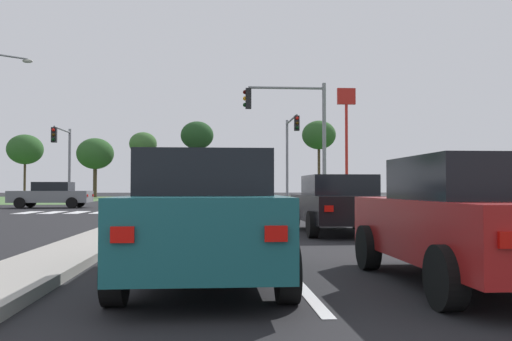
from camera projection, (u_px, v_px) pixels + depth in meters
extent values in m
plane|color=black|center=(172.00, 208.00, 31.41)|extent=(200.00, 200.00, 0.00)
cube|color=#385B2D|center=(431.00, 199.00, 57.75)|extent=(35.00, 35.00, 0.01)
cube|color=gray|center=(108.00, 236.00, 12.48)|extent=(1.20, 22.00, 0.14)
cube|color=#ADA89E|center=(191.00, 198.00, 56.33)|extent=(1.20, 36.00, 0.14)
cube|color=silver|center=(310.00, 297.00, 5.86)|extent=(0.14, 2.00, 0.01)
cube|color=silver|center=(262.00, 242.00, 11.84)|extent=(0.14, 2.00, 0.01)
cube|color=silver|center=(246.00, 224.00, 17.82)|extent=(0.14, 2.00, 0.01)
cube|color=silver|center=(238.00, 215.00, 23.80)|extent=(0.14, 2.00, 0.01)
cube|color=silver|center=(234.00, 209.00, 29.78)|extent=(0.14, 2.00, 0.01)
cube|color=silver|center=(385.00, 233.00, 13.99)|extent=(0.14, 24.00, 0.01)
cube|color=silver|center=(244.00, 214.00, 24.72)|extent=(6.40, 0.50, 0.01)
cube|color=silver|center=(28.00, 213.00, 25.75)|extent=(0.70, 2.80, 0.01)
cube|color=silver|center=(53.00, 212.00, 25.84)|extent=(0.70, 2.80, 0.01)
cube|color=silver|center=(78.00, 212.00, 25.92)|extent=(0.70, 2.80, 0.01)
cube|color=silver|center=(102.00, 212.00, 26.01)|extent=(0.70, 2.80, 0.01)
cube|color=silver|center=(126.00, 212.00, 26.10)|extent=(0.70, 2.80, 0.01)
cube|color=silver|center=(150.00, 212.00, 26.18)|extent=(0.70, 2.80, 0.01)
cube|color=black|center=(337.00, 208.00, 14.29)|extent=(1.84, 4.51, 0.67)
cube|color=black|center=(338.00, 185.00, 14.16)|extent=(1.62, 2.07, 0.52)
cube|color=red|center=(329.00, 209.00, 11.98)|extent=(0.20, 0.04, 0.14)
cube|color=red|center=(391.00, 208.00, 12.08)|extent=(0.20, 0.04, 0.14)
cylinder|color=black|center=(295.00, 218.00, 15.65)|extent=(0.22, 0.64, 0.64)
cylinder|color=black|center=(357.00, 217.00, 15.79)|extent=(0.22, 0.64, 0.64)
cylinder|color=black|center=(312.00, 224.00, 12.78)|extent=(0.22, 0.64, 0.64)
cylinder|color=black|center=(389.00, 224.00, 12.91)|extent=(0.22, 0.64, 0.64)
cube|color=#19565B|center=(205.00, 225.00, 6.96)|extent=(1.73, 4.56, 0.78)
cube|color=black|center=(205.00, 174.00, 6.83)|extent=(1.53, 2.10, 0.52)
cube|color=red|center=(122.00, 235.00, 4.61)|extent=(0.20, 0.04, 0.14)
cube|color=red|center=(276.00, 234.00, 4.71)|extent=(0.20, 0.04, 0.14)
cylinder|color=black|center=(150.00, 244.00, 8.33)|extent=(0.22, 0.64, 0.64)
cylinder|color=black|center=(262.00, 243.00, 8.46)|extent=(0.22, 0.64, 0.64)
cylinder|color=black|center=(115.00, 274.00, 5.42)|extent=(0.22, 0.64, 0.64)
cylinder|color=black|center=(287.00, 272.00, 5.55)|extent=(0.22, 0.64, 0.64)
cube|color=#A31919|center=(472.00, 229.00, 6.62)|extent=(1.82, 4.15, 0.72)
cube|color=black|center=(477.00, 178.00, 6.49)|extent=(1.60, 1.91, 0.52)
cube|color=red|center=(510.00, 240.00, 4.48)|extent=(0.20, 0.04, 0.14)
cylinder|color=black|center=(368.00, 247.00, 7.86)|extent=(0.22, 0.64, 0.64)
cylinder|color=black|center=(489.00, 246.00, 8.00)|extent=(0.22, 0.64, 0.64)
cylinder|color=black|center=(446.00, 278.00, 5.21)|extent=(0.22, 0.64, 0.64)
cube|color=slate|center=(51.00, 197.00, 31.95)|extent=(4.55, 1.82, 0.68)
cube|color=black|center=(53.00, 186.00, 31.98)|extent=(2.09, 1.60, 0.52)
cube|color=red|center=(88.00, 196.00, 31.43)|extent=(0.04, 0.20, 0.14)
cube|color=red|center=(93.00, 195.00, 32.81)|extent=(0.04, 0.20, 0.14)
cylinder|color=black|center=(20.00, 203.00, 30.92)|extent=(0.64, 0.22, 0.64)
cylinder|color=black|center=(31.00, 202.00, 32.73)|extent=(0.64, 0.22, 0.64)
cylinder|color=black|center=(72.00, 203.00, 31.14)|extent=(0.64, 0.22, 0.64)
cylinder|color=black|center=(80.00, 202.00, 32.95)|extent=(0.64, 0.22, 0.64)
cube|color=navy|center=(485.00, 196.00, 30.67)|extent=(4.57, 1.72, 0.76)
cube|color=black|center=(482.00, 185.00, 30.68)|extent=(2.10, 1.52, 0.52)
cube|color=red|center=(440.00, 195.00, 31.15)|extent=(0.04, 0.20, 0.14)
cube|color=red|center=(450.00, 195.00, 29.85)|extent=(0.04, 0.20, 0.14)
cylinder|color=black|center=(502.00, 203.00, 31.63)|extent=(0.64, 0.22, 0.64)
cylinder|color=black|center=(453.00, 203.00, 31.41)|extent=(0.64, 0.22, 0.64)
cylinder|color=black|center=(467.00, 204.00, 29.69)|extent=(0.64, 0.22, 0.64)
cylinder|color=gray|center=(287.00, 162.00, 38.66)|extent=(0.18, 0.18, 6.03)
cylinder|color=gray|center=(292.00, 120.00, 36.44)|extent=(0.12, 4.62, 0.12)
cube|color=black|center=(297.00, 123.00, 34.12)|extent=(0.32, 0.26, 0.95)
sphere|color=red|center=(297.00, 118.00, 33.97)|extent=(0.20, 0.20, 0.20)
sphere|color=#3A2405|center=(297.00, 123.00, 33.96)|extent=(0.20, 0.20, 0.20)
sphere|color=black|center=(297.00, 128.00, 33.95)|extent=(0.20, 0.20, 0.20)
cylinder|color=gray|center=(69.00, 167.00, 37.50)|extent=(0.18, 0.18, 5.27)
cylinder|color=gray|center=(62.00, 130.00, 35.75)|extent=(0.12, 3.67, 0.12)
cube|color=black|center=(54.00, 135.00, 33.90)|extent=(0.32, 0.26, 0.95)
sphere|color=red|center=(53.00, 130.00, 33.75)|extent=(0.20, 0.20, 0.20)
sphere|color=#3A2405|center=(53.00, 135.00, 33.74)|extent=(0.20, 0.20, 0.20)
sphere|color=black|center=(53.00, 139.00, 33.73)|extent=(0.20, 0.20, 0.20)
cylinder|color=gray|center=(324.00, 148.00, 25.50)|extent=(0.18, 0.18, 6.13)
cylinder|color=gray|center=(286.00, 88.00, 25.46)|extent=(3.59, 0.12, 0.12)
cube|color=black|center=(248.00, 99.00, 25.31)|extent=(0.26, 0.32, 0.95)
sphere|color=#360503|center=(245.00, 92.00, 25.31)|extent=(0.20, 0.20, 0.20)
sphere|color=orange|center=(245.00, 98.00, 25.30)|extent=(0.20, 0.20, 0.20)
sphere|color=black|center=(245.00, 105.00, 25.29)|extent=(0.20, 0.20, 0.20)
cylinder|color=gray|center=(7.00, 56.00, 27.62)|extent=(1.67, 1.28, 0.10)
ellipsoid|color=#B2B2A8|center=(28.00, 61.00, 28.27)|extent=(0.56, 0.28, 0.20)
cylinder|color=#4C4C4C|center=(182.00, 196.00, 43.12)|extent=(0.16, 0.16, 0.81)
cylinder|color=#232833|center=(182.00, 185.00, 43.15)|extent=(0.34, 0.34, 0.85)
sphere|color=tan|center=(182.00, 178.00, 43.16)|extent=(0.24, 0.24, 0.24)
cylinder|color=red|center=(347.00, 152.00, 53.12)|extent=(0.28, 0.28, 9.39)
cube|color=red|center=(346.00, 96.00, 53.29)|extent=(1.80, 0.30, 1.60)
torus|color=yellow|center=(342.00, 97.00, 53.43)|extent=(0.96, 0.16, 0.96)
torus|color=yellow|center=(350.00, 97.00, 53.49)|extent=(0.96, 0.16, 0.96)
cylinder|color=#423323|center=(25.00, 178.00, 67.89)|extent=(0.29, 0.29, 4.79)
ellipsoid|color=#285123|center=(25.00, 149.00, 68.00)|extent=(4.41, 4.41, 3.75)
cylinder|color=#423323|center=(95.00, 180.00, 67.74)|extent=(0.47, 0.47, 4.20)
ellipsoid|color=#285123|center=(95.00, 154.00, 67.85)|extent=(4.58, 4.58, 3.89)
cylinder|color=#423323|center=(143.00, 174.00, 66.88)|extent=(0.37, 0.37, 5.70)
ellipsoid|color=#38602D|center=(143.00, 144.00, 67.00)|extent=(3.38, 3.38, 2.87)
cylinder|color=#423323|center=(197.00, 171.00, 68.56)|extent=(0.38, 0.38, 6.69)
ellipsoid|color=#1E421E|center=(197.00, 135.00, 68.70)|extent=(4.16, 4.16, 3.54)
cylinder|color=#423323|center=(319.00, 171.00, 69.00)|extent=(0.35, 0.35, 6.74)
ellipsoid|color=#285123|center=(319.00, 135.00, 69.15)|extent=(4.32, 4.32, 3.67)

